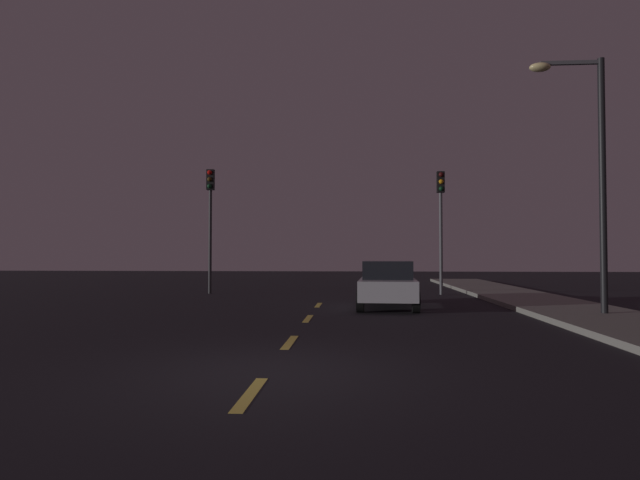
{
  "coord_description": "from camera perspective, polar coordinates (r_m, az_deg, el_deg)",
  "views": [
    {
      "loc": [
        1.29,
        -7.59,
        1.68
      ],
      "look_at": [
        -0.19,
        13.76,
        2.28
      ],
      "focal_mm": 29.83,
      "sensor_mm": 36.0,
      "label": 1
    }
  ],
  "objects": [
    {
      "name": "ground_plane",
      "position": [
        14.75,
        -1.08,
        -8.16
      ],
      "size": [
        80.0,
        80.0,
        0.0
      ],
      "primitive_type": "plane",
      "color": "black"
    },
    {
      "name": "sidewalk_curb_right",
      "position": [
        15.94,
        27.11,
        -7.22
      ],
      "size": [
        3.0,
        40.0,
        0.15
      ],
      "primitive_type": "cube",
      "color": "gray",
      "rests_on": "ground_plane"
    },
    {
      "name": "lane_stripe_nearest",
      "position": [
        6.73,
        -7.48,
        -16.02
      ],
      "size": [
        0.16,
        1.6,
        0.01
      ],
      "primitive_type": "cube",
      "color": "#EACC4C",
      "rests_on": "ground_plane"
    },
    {
      "name": "lane_stripe_second",
      "position": [
        10.41,
        -3.25,
        -10.88
      ],
      "size": [
        0.16,
        1.6,
        0.01
      ],
      "primitive_type": "cube",
      "color": "#EACC4C",
      "rests_on": "ground_plane"
    },
    {
      "name": "lane_stripe_third",
      "position": [
        14.15,
        -1.3,
        -8.42
      ],
      "size": [
        0.16,
        1.6,
        0.01
      ],
      "primitive_type": "cube",
      "color": "#EACC4C",
      "rests_on": "ground_plane"
    },
    {
      "name": "lane_stripe_fourth",
      "position": [
        17.92,
        -0.17,
        -6.98
      ],
      "size": [
        0.16,
        1.6,
        0.01
      ],
      "primitive_type": "cube",
      "color": "#EACC4C",
      "rests_on": "ground_plane"
    },
    {
      "name": "traffic_signal_left",
      "position": [
        23.77,
        -11.69,
        3.47
      ],
      "size": [
        0.32,
        0.38,
        5.43
      ],
      "color": "#2D2D30",
      "rests_on": "ground_plane"
    },
    {
      "name": "traffic_signal_right",
      "position": [
        23.15,
        12.83,
        3.3
      ],
      "size": [
        0.32,
        0.38,
        5.23
      ],
      "color": "#4C4C51",
      "rests_on": "ground_plane"
    },
    {
      "name": "car_stopped_ahead",
      "position": [
        17.24,
        7.25,
        -4.68
      ],
      "size": [
        2.03,
        4.46,
        1.49
      ],
      "color": "silver",
      "rests_on": "ground_plane"
    },
    {
      "name": "street_lamp_right",
      "position": [
        15.98,
        27.0,
        7.62
      ],
      "size": [
        1.96,
        0.36,
        6.93
      ],
      "color": "black",
      "rests_on": "ground_plane"
    }
  ]
}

